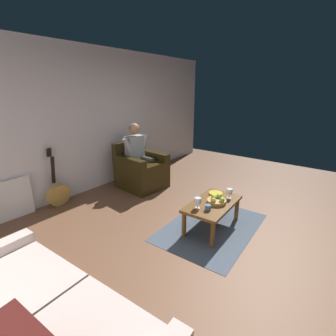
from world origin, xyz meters
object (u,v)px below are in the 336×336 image
person_seated (139,153)px  coffee_table (212,206)px  fruit_bowl (217,201)px  guitar (58,193)px  wine_glass_far (230,192)px  decorative_dish (216,193)px  candle_jar (208,207)px  armchair (141,171)px  wine_glass_near (198,201)px

person_seated → coffee_table: 2.01m
fruit_bowl → guitar: bearing=-68.3°
coffee_table → person_seated: bearing=-105.2°
wine_glass_far → decorative_dish: bearing=-93.0°
coffee_table → candle_jar: 0.26m
person_seated → wine_glass_far: 2.05m
armchair → fruit_bowl: (0.50, 1.92, 0.09)m
person_seated → decorative_dish: person_seated is taller
wine_glass_near → decorative_dish: size_ratio=0.73×
person_seated → wine_glass_far: person_seated is taller
armchair → decorative_dish: bearing=87.0°
guitar → person_seated: bearing=162.4°
wine_glass_far → wine_glass_near: bearing=-20.1°
armchair → decorative_dish: (0.23, 1.77, 0.07)m
coffee_table → guitar: bearing=-68.2°
person_seated → coffee_table: bearing=79.4°
decorative_dish → candle_jar: 0.54m
wine_glass_near → armchair: bearing=-113.8°
fruit_bowl → wine_glass_near: bearing=-24.5°
wine_glass_far → candle_jar: bearing=-7.1°
wine_glass_far → decorative_dish: 0.24m
wine_glass_near → wine_glass_far: wine_glass_near is taller
wine_glass_near → fruit_bowl: wine_glass_near is taller
wine_glass_near → decorative_dish: 0.56m
person_seated → guitar: person_seated is taller
decorative_dish → candle_jar: (0.52, 0.16, 0.02)m
armchair → fruit_bowl: 1.98m
armchair → wine_glass_far: (0.25, 1.98, 0.16)m
coffee_table → fruit_bowl: size_ratio=3.59×
wine_glass_far → fruit_bowl: bearing=-14.8°
decorative_dish → wine_glass_far: bearing=87.0°
person_seated → decorative_dish: (0.24, 1.80, -0.29)m
person_seated → candle_jar: (0.76, 1.96, -0.27)m
guitar → wine_glass_far: 2.78m
wine_glass_near → decorative_dish: wine_glass_near is taller
wine_glass_far → candle_jar: size_ratio=1.86×
armchair → wine_glass_near: size_ratio=6.02×
wine_glass_near → candle_jar: bearing=104.0°
guitar → wine_glass_near: bearing=106.4°
guitar → decorative_dish: guitar is taller
armchair → guitar: (1.46, -0.51, -0.11)m
person_seated → candle_jar: 2.12m
person_seated → coffee_table: person_seated is taller
candle_jar → coffee_table: bearing=-166.9°
decorative_dish → candle_jar: bearing=16.7°
coffee_table → candle_jar: size_ratio=12.10×
person_seated → wine_glass_near: person_seated is taller
wine_glass_far → fruit_bowl: 0.27m
armchair → person_seated: 0.36m
guitar → fruit_bowl: 2.61m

